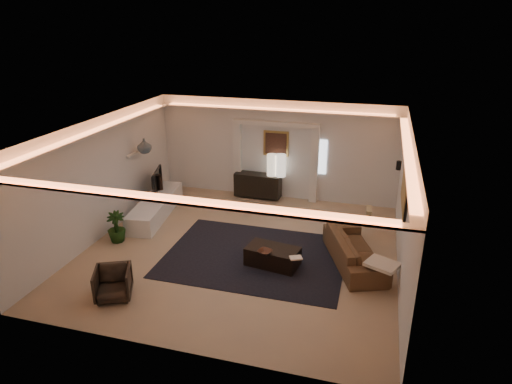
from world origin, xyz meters
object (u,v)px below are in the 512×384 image
(armchair, at_px, (113,283))
(sofa, at_px, (355,250))
(coffee_table, at_px, (273,257))
(console, at_px, (258,185))

(armchair, bearing_deg, sofa, 5.94)
(armchair, bearing_deg, coffee_table, 12.57)
(console, distance_m, sofa, 4.39)
(console, distance_m, coffee_table, 3.94)
(sofa, height_order, armchair, sofa)
(armchair, bearing_deg, console, 52.69)
(coffee_table, bearing_deg, armchair, -133.85)
(console, relative_size, sofa, 0.62)
(sofa, xyz_separation_m, armchair, (-4.37, -2.55, -0.01))
(console, bearing_deg, sofa, -43.67)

